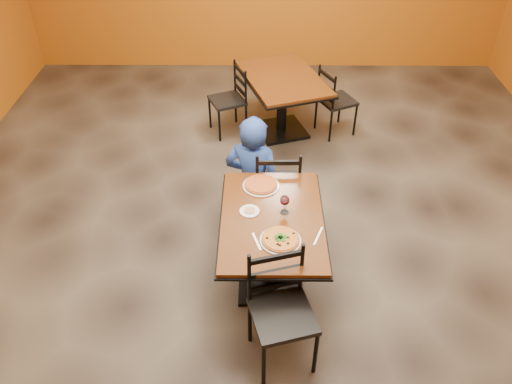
{
  "coord_description": "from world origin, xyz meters",
  "views": [
    {
      "loc": [
        -0.11,
        -3.46,
        3.36
      ],
      "look_at": [
        -0.13,
        -0.3,
        0.85
      ],
      "focal_mm": 35.24,
      "sensor_mm": 36.0,
      "label": 1
    }
  ],
  "objects_px": {
    "table_second": "(282,91)",
    "side_plate": "(250,211)",
    "pizza_far": "(261,184)",
    "wine_glass": "(285,204)",
    "diner": "(253,167)",
    "chair_second_left": "(227,101)",
    "plate_main": "(280,240)",
    "chair_second_right": "(337,101)",
    "chair_main_near": "(283,316)",
    "table_main": "(272,236)",
    "chair_main_far": "(277,185)",
    "pizza_main": "(281,239)",
    "plate_far": "(261,186)"
  },
  "relations": [
    {
      "from": "chair_second_right",
      "to": "diner",
      "type": "relative_size",
      "value": 0.79
    },
    {
      "from": "plate_far",
      "to": "side_plate",
      "type": "height_order",
      "value": "same"
    },
    {
      "from": "diner",
      "to": "pizza_main",
      "type": "distance_m",
      "value": 1.28
    },
    {
      "from": "chair_main_near",
      "to": "wine_glass",
      "type": "distance_m",
      "value": 0.88
    },
    {
      "from": "pizza_main",
      "to": "plate_main",
      "type": "bearing_deg",
      "value": 0.0
    },
    {
      "from": "pizza_far",
      "to": "table_second",
      "type": "bearing_deg",
      "value": 82.9
    },
    {
      "from": "table_second",
      "to": "chair_main_near",
      "type": "bearing_deg",
      "value": -91.9
    },
    {
      "from": "diner",
      "to": "wine_glass",
      "type": "distance_m",
      "value": 0.99
    },
    {
      "from": "chair_main_far",
      "to": "diner",
      "type": "relative_size",
      "value": 0.84
    },
    {
      "from": "table_second",
      "to": "plate_far",
      "type": "bearing_deg",
      "value": -97.1
    },
    {
      "from": "side_plate",
      "to": "table_main",
      "type": "bearing_deg",
      "value": -22.34
    },
    {
      "from": "pizza_main",
      "to": "wine_glass",
      "type": "relative_size",
      "value": 1.58
    },
    {
      "from": "table_second",
      "to": "chair_second_right",
      "type": "bearing_deg",
      "value": 0.0
    },
    {
      "from": "chair_main_near",
      "to": "pizza_far",
      "type": "height_order",
      "value": "chair_main_near"
    },
    {
      "from": "chair_second_right",
      "to": "plate_main",
      "type": "distance_m",
      "value": 2.91
    },
    {
      "from": "table_second",
      "to": "side_plate",
      "type": "xyz_separation_m",
      "value": [
        -0.35,
        -2.45,
        0.2
      ]
    },
    {
      "from": "chair_second_right",
      "to": "table_main",
      "type": "bearing_deg",
      "value": 136.18
    },
    {
      "from": "chair_main_far",
      "to": "chair_second_right",
      "type": "xyz_separation_m",
      "value": [
        0.78,
        1.72,
        -0.03
      ]
    },
    {
      "from": "chair_second_left",
      "to": "side_plate",
      "type": "height_order",
      "value": "chair_second_left"
    },
    {
      "from": "table_second",
      "to": "plate_main",
      "type": "height_order",
      "value": "plate_main"
    },
    {
      "from": "table_second",
      "to": "diner",
      "type": "xyz_separation_m",
      "value": [
        -0.34,
        -1.54,
        -0.01
      ]
    },
    {
      "from": "chair_main_near",
      "to": "pizza_main",
      "type": "distance_m",
      "value": 0.56
    },
    {
      "from": "wine_glass",
      "to": "chair_second_left",
      "type": "bearing_deg",
      "value": 103.58
    },
    {
      "from": "table_second",
      "to": "side_plate",
      "type": "bearing_deg",
      "value": -98.23
    },
    {
      "from": "plate_far",
      "to": "pizza_far",
      "type": "xyz_separation_m",
      "value": [
        -0.0,
        0.0,
        0.02
      ]
    },
    {
      "from": "pizza_far",
      "to": "wine_glass",
      "type": "bearing_deg",
      "value": -61.2
    },
    {
      "from": "table_main",
      "to": "diner",
      "type": "distance_m",
      "value": 0.99
    },
    {
      "from": "table_main",
      "to": "wine_glass",
      "type": "height_order",
      "value": "wine_glass"
    },
    {
      "from": "chair_main_near",
      "to": "diner",
      "type": "bearing_deg",
      "value": 82.17
    },
    {
      "from": "table_main",
      "to": "chair_second_right",
      "type": "distance_m",
      "value": 2.66
    },
    {
      "from": "table_main",
      "to": "plate_far",
      "type": "xyz_separation_m",
      "value": [
        -0.09,
        0.41,
        0.2
      ]
    },
    {
      "from": "pizza_main",
      "to": "wine_glass",
      "type": "bearing_deg",
      "value": 82.9
    },
    {
      "from": "table_main",
      "to": "diner",
      "type": "bearing_deg",
      "value": 99.45
    },
    {
      "from": "table_second",
      "to": "wine_glass",
      "type": "relative_size",
      "value": 8.19
    },
    {
      "from": "pizza_far",
      "to": "wine_glass",
      "type": "distance_m",
      "value": 0.39
    },
    {
      "from": "table_second",
      "to": "diner",
      "type": "distance_m",
      "value": 1.58
    },
    {
      "from": "chair_second_right",
      "to": "wine_glass",
      "type": "bearing_deg",
      "value": 137.77
    },
    {
      "from": "pizza_far",
      "to": "plate_main",
      "type": "bearing_deg",
      "value": -77.7
    },
    {
      "from": "plate_main",
      "to": "wine_glass",
      "type": "relative_size",
      "value": 1.72
    },
    {
      "from": "side_plate",
      "to": "chair_second_right",
      "type": "bearing_deg",
      "value": 67.29
    },
    {
      "from": "chair_main_far",
      "to": "plate_main",
      "type": "relative_size",
      "value": 2.97
    },
    {
      "from": "plate_main",
      "to": "pizza_main",
      "type": "bearing_deg",
      "value": 0.0
    },
    {
      "from": "table_second",
      "to": "pizza_far",
      "type": "xyz_separation_m",
      "value": [
        -0.26,
        -2.11,
        0.21
      ]
    },
    {
      "from": "side_plate",
      "to": "diner",
      "type": "bearing_deg",
      "value": 88.95
    },
    {
      "from": "chair_main_near",
      "to": "diner",
      "type": "relative_size",
      "value": 0.86
    },
    {
      "from": "chair_second_left",
      "to": "pizza_main",
      "type": "distance_m",
      "value": 2.86
    },
    {
      "from": "chair_second_right",
      "to": "diner",
      "type": "distance_m",
      "value": 1.85
    },
    {
      "from": "table_main",
      "to": "chair_main_far",
      "type": "height_order",
      "value": "chair_main_far"
    },
    {
      "from": "wine_glass",
      "to": "plate_far",
      "type": "bearing_deg",
      "value": 118.8
    },
    {
      "from": "table_second",
      "to": "chair_main_far",
      "type": "relative_size",
      "value": 1.6
    }
  ]
}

